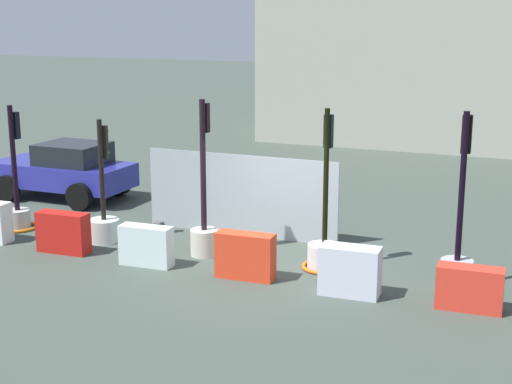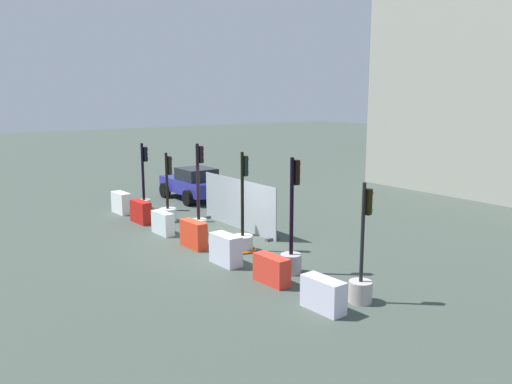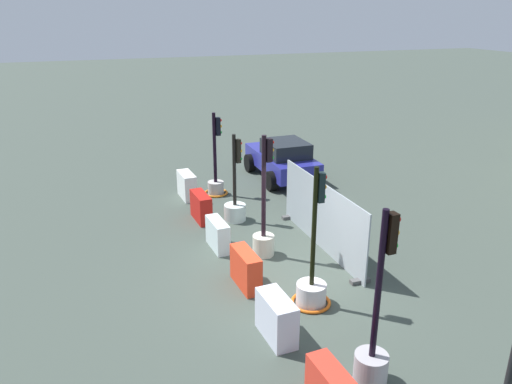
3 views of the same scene
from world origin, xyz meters
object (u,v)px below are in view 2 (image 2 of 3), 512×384
object	(u,v)px
traffic_light_4	(292,248)
traffic_light_2	(199,215)
traffic_light_1	(168,209)
construction_barrier_2	(163,223)
construction_barrier_3	(194,234)
car_blue_estate	(194,183)
traffic_light_5	(361,279)
traffic_light_3	(243,236)
traffic_light_0	(144,198)
construction_barrier_6	(323,295)
construction_barrier_1	(141,212)
construction_barrier_4	(226,250)
construction_barrier_5	(272,270)
construction_barrier_0	(121,203)

from	to	relation	value
traffic_light_4	traffic_light_2	bearing A→B (deg)	-179.57
traffic_light_1	construction_barrier_2	xyz separation A→B (m)	(1.70, -1.05, -0.10)
traffic_light_1	traffic_light_2	xyz separation A→B (m)	(2.49, -0.00, 0.20)
construction_barrier_3	car_blue_estate	xyz separation A→B (m)	(-7.08, 3.95, 0.34)
traffic_light_5	construction_barrier_3	world-z (taller)	traffic_light_5
traffic_light_1	traffic_light_3	distance (m)	5.08
traffic_light_0	traffic_light_5	distance (m)	12.76
construction_barrier_6	traffic_light_4	bearing A→B (deg)	156.33
traffic_light_1	construction_barrier_1	xyz separation A→B (m)	(-0.36, -1.00, -0.07)
construction_barrier_2	car_blue_estate	bearing A→B (deg)	140.83
car_blue_estate	traffic_light_1	bearing A→B (deg)	-42.56
traffic_light_1	car_blue_estate	world-z (taller)	traffic_light_1
traffic_light_1	construction_barrier_6	bearing A→B (deg)	-5.94
traffic_light_4	car_blue_estate	bearing A→B (deg)	164.93
construction_barrier_3	construction_barrier_6	world-z (taller)	construction_barrier_3
traffic_light_3	traffic_light_5	world-z (taller)	traffic_light_3
traffic_light_4	traffic_light_5	bearing A→B (deg)	0.14
construction_barrier_6	traffic_light_2	bearing A→B (deg)	172.19
construction_barrier_4	construction_barrier_5	size ratio (longest dim) A/B	0.97
traffic_light_5	construction_barrier_0	xyz separation A→B (m)	(-12.74, -1.01, -0.12)
construction_barrier_2	construction_barrier_6	size ratio (longest dim) A/B	0.97
traffic_light_0	traffic_light_1	xyz separation A→B (m)	(2.46, -0.08, -0.04)
construction_barrier_4	traffic_light_5	bearing A→B (deg)	14.19
traffic_light_0	construction_barrier_0	size ratio (longest dim) A/B	2.61
traffic_light_4	construction_barrier_3	bearing A→B (deg)	-165.05
traffic_light_2	traffic_light_4	size ratio (longest dim) A/B	1.00
traffic_light_3	traffic_light_5	distance (m)	5.23
construction_barrier_0	construction_barrier_6	size ratio (longest dim) A/B	0.99
construction_barrier_6	car_blue_estate	size ratio (longest dim) A/B	0.29
construction_barrier_4	traffic_light_4	bearing A→B (deg)	32.41
construction_barrier_6	traffic_light_0	bearing A→B (deg)	174.85
construction_barrier_0	construction_barrier_4	world-z (taller)	construction_barrier_4
construction_barrier_0	construction_barrier_5	xyz separation A→B (m)	(10.45, 0.03, -0.07)
traffic_light_4	construction_barrier_1	distance (m)	8.09
traffic_light_4	construction_barrier_5	size ratio (longest dim) A/B	2.91
construction_barrier_2	traffic_light_0	bearing A→B (deg)	164.76
traffic_light_4	construction_barrier_4	xyz separation A→B (m)	(-1.73, -1.10, -0.27)
traffic_light_1	construction_barrier_0	size ratio (longest dim) A/B	2.44
construction_barrier_0	construction_barrier_5	distance (m)	10.45
traffic_light_3	construction_barrier_1	bearing A→B (deg)	-168.21
traffic_light_5	construction_barrier_5	size ratio (longest dim) A/B	2.61
traffic_light_5	construction_barrier_3	xyz separation A→B (m)	(-6.45, -1.02, -0.13)
traffic_light_4	construction_barrier_3	size ratio (longest dim) A/B	2.87
construction_barrier_2	construction_barrier_6	xyz separation A→B (m)	(8.44, -0.00, -0.02)
construction_barrier_3	car_blue_estate	size ratio (longest dim) A/B	0.30
traffic_light_2	traffic_light_4	world-z (taller)	traffic_light_4
traffic_light_5	construction_barrier_6	size ratio (longest dim) A/B	2.61
traffic_light_3	traffic_light_4	distance (m)	2.60
construction_barrier_1	construction_barrier_3	world-z (taller)	construction_barrier_3
traffic_light_2	construction_barrier_4	world-z (taller)	traffic_light_2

